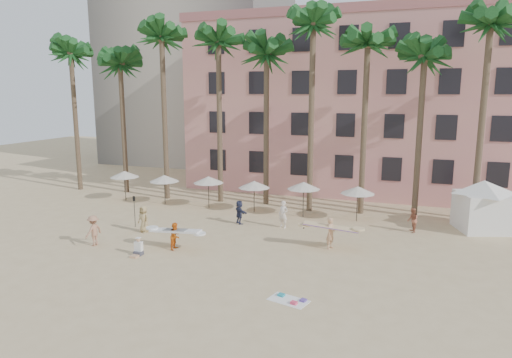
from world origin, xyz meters
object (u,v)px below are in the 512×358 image
object	(u,v)px
pink_hotel	(377,106)
cabana	(483,201)
carrier_white	(175,235)
carrier_yellow	(331,231)

from	to	relation	value
pink_hotel	cabana	bearing A→B (deg)	-57.02
pink_hotel	carrier_white	world-z (taller)	pink_hotel
pink_hotel	carrier_yellow	bearing A→B (deg)	-92.11
pink_hotel	cabana	distance (m)	16.43
cabana	carrier_yellow	bearing A→B (deg)	-141.57
pink_hotel	carrier_yellow	size ratio (longest dim) A/B	10.52
cabana	carrier_white	xyz separation A→B (m)	(-17.90, -10.41, -1.16)
cabana	carrier_white	distance (m)	20.74
cabana	carrier_white	size ratio (longest dim) A/B	1.73
cabana	carrier_yellow	world-z (taller)	cabana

